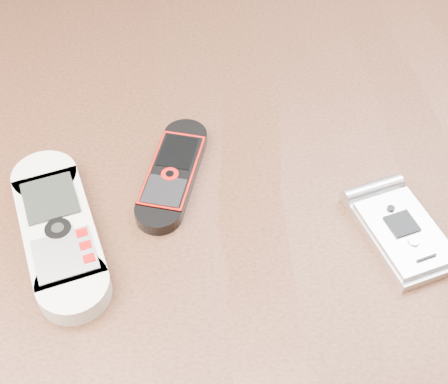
{
  "coord_description": "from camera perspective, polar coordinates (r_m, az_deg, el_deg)",
  "views": [
    {
      "loc": [
        -0.02,
        -0.35,
        1.16
      ],
      "look_at": [
        0.01,
        0.0,
        0.76
      ],
      "focal_mm": 50.0,
      "sensor_mm": 36.0,
      "label": 1
    }
  ],
  "objects": [
    {
      "name": "motorola_razr",
      "position": [
        0.53,
        15.97,
        -3.5
      ],
      "size": [
        0.08,
        0.12,
        0.02
      ],
      "primitive_type": "cube",
      "rotation": [
        0.0,
        0.0,
        0.3
      ],
      "color": "silver",
      "rests_on": "table"
    },
    {
      "name": "nokia_white",
      "position": [
        0.52,
        -14.89,
        -3.34
      ],
      "size": [
        0.1,
        0.18,
        0.02
      ],
      "primitive_type": "cube",
      "rotation": [
        0.0,
        0.0,
        0.3
      ],
      "color": "beige",
      "rests_on": "table"
    },
    {
      "name": "table",
      "position": [
        0.62,
        -0.46,
        -6.96
      ],
      "size": [
        1.2,
        0.8,
        0.75
      ],
      "color": "black",
      "rests_on": "ground"
    },
    {
      "name": "nokia_black_red",
      "position": [
        0.55,
        -4.71,
        1.76
      ],
      "size": [
        0.07,
        0.14,
        0.01
      ],
      "primitive_type": "cube",
      "rotation": [
        0.0,
        0.0,
        -0.28
      ],
      "color": "black",
      "rests_on": "table"
    }
  ]
}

